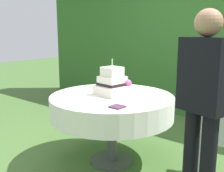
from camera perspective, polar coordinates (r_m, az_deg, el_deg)
The scene contains 11 objects.
ground_plane at distance 3.21m, azimuth -0.03°, elevation -15.25°, with size 20.00×20.00×0.00m, color #476B33.
foliage_hedge at distance 4.83m, azimuth 17.46°, elevation 9.49°, with size 6.64×0.45×2.64m, color #336628.
cake_table at distance 2.98m, azimuth -0.03°, elevation -4.22°, with size 1.33×1.33×0.76m.
wedding_cake at distance 2.97m, azimuth 0.13°, elevation 0.47°, with size 0.35×0.34×0.39m.
serving_plate_near at distance 2.83m, azimuth 5.97°, elevation -2.52°, with size 0.14×0.14×0.01m, color white.
serving_plate_far at distance 3.03m, azimuth -8.42°, elevation -1.62°, with size 0.10×0.10×0.01m, color white.
serving_plate_left at distance 2.68m, azimuth 3.17°, elevation -3.28°, with size 0.11×0.11×0.01m, color white.
serving_plate_right at distance 2.98m, azimuth 5.88°, elevation -1.80°, with size 0.12×0.12×0.01m, color white.
napkin_stack at distance 2.50m, azimuth 1.12°, elevation -4.32°, with size 0.12×0.12×0.01m, color #4C2D47.
garden_chair at distance 2.71m, azimuth 21.47°, elevation -8.91°, with size 0.51×0.51×0.89m.
standing_person at distance 2.16m, azimuth 18.39°, elevation -2.99°, with size 0.40×0.29×1.60m.
Camera 1 is at (1.82, -2.22, 1.45)m, focal length 44.02 mm.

